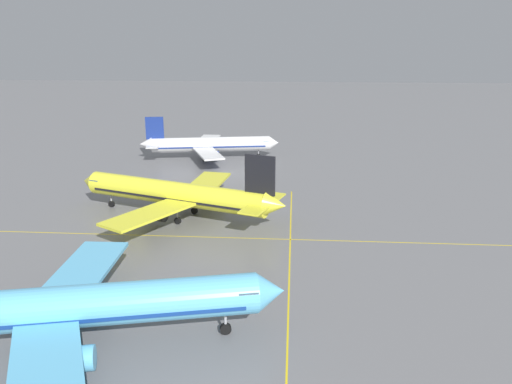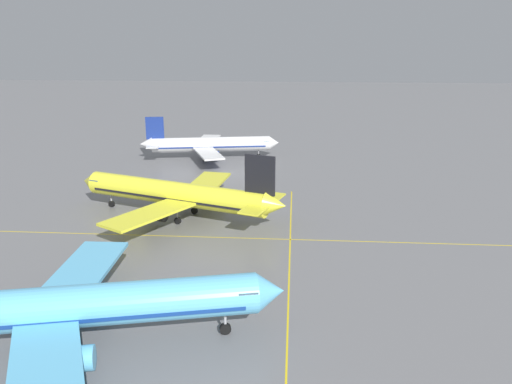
# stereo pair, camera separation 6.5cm
# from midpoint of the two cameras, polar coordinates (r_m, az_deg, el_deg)

# --- Properties ---
(airliner_front_gate) EXTENTS (40.77, 34.66, 12.78)m
(airliner_front_gate) POSITION_cam_midpoint_polar(r_m,az_deg,el_deg) (53.80, -19.52, -11.87)
(airliner_front_gate) COLOR #5BB7E5
(airliner_front_gate) RESTS_ON ground
(airliner_second_row) EXTENTS (37.65, 32.24, 12.05)m
(airliner_second_row) POSITION_cam_midpoint_polar(r_m,az_deg,el_deg) (86.25, -8.61, -0.22)
(airliner_second_row) COLOR yellow
(airliner_second_row) RESTS_ON ground
(airliner_third_row) EXTENTS (33.68, 28.69, 10.50)m
(airliner_third_row) POSITION_cam_midpoint_polar(r_m,az_deg,el_deg) (126.82, -5.14, 5.24)
(airliner_third_row) COLOR white
(airliner_third_row) RESTS_ON ground
(taxiway_markings) EXTENTS (164.29, 89.83, 0.01)m
(taxiway_markings) POSITION_cam_midpoint_polar(r_m,az_deg,el_deg) (59.45, 3.59, -12.71)
(taxiway_markings) COLOR yellow
(taxiway_markings) RESTS_ON ground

